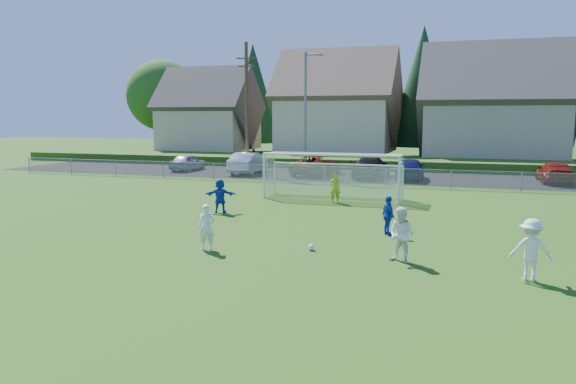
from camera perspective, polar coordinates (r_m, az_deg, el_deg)
name	(u,v)px	position (r m, az deg, el deg)	size (l,w,h in m)	color
ground	(199,279)	(15.93, -9.00, -8.77)	(160.00, 160.00, 0.00)	#193D0C
asphalt_lot	(369,176)	(41.92, 8.24, 1.58)	(60.00, 60.00, 0.00)	black
grass_embankment	(384,163)	(49.25, 9.73, 2.94)	(70.00, 6.00, 0.80)	#1E420F
soccer_ball	(311,247)	(18.97, 2.38, -5.63)	(0.22, 0.22, 0.22)	white
player_white_a	(207,227)	(19.07, -8.27, -3.58)	(0.57, 0.37, 1.55)	white
player_white_b	(402,235)	(17.65, 11.48, -4.30)	(0.84, 0.65, 1.72)	white
player_white_c	(531,250)	(16.81, 23.44, -5.41)	(1.11, 0.64, 1.73)	white
player_blue_a	(388,216)	(21.53, 10.15, -2.38)	(0.88, 0.37, 1.50)	#1235B0
player_blue_b	(220,196)	(26.29, -6.91, -0.38)	(1.47, 0.47, 1.58)	#1235B0
goalkeeper	(335,188)	(29.13, 4.80, 0.39)	(0.55, 0.36, 1.52)	#AEC417
car_a	(188,162)	(46.69, -10.17, 3.00)	(1.60, 3.98, 1.36)	#999AA0
car_b	(248,163)	(43.61, -4.06, 2.96)	(1.73, 4.97, 1.64)	silver
car_c	(317,165)	(42.39, 2.92, 2.73)	(2.49, 5.40, 1.50)	#5C180A
car_d	(371,167)	(41.14, 8.44, 2.50)	(2.09, 5.14, 1.49)	black
car_e	(410,169)	(40.29, 12.27, 2.34)	(1.84, 4.59, 1.56)	#141647
car_g	(555,173)	(41.53, 25.49, 1.80)	(1.96, 4.82, 1.40)	maroon
soccer_goal	(334,169)	(30.58, 4.65, 2.38)	(7.42, 1.90, 2.50)	white
chainlink_fence	(355,176)	(36.47, 6.79, 1.66)	(52.06, 0.06, 1.20)	gray
streetlight	(306,110)	(41.20, 1.85, 8.28)	(1.38, 0.18, 9.00)	slate
utility_pole	(247,107)	(43.81, -4.22, 8.64)	(1.60, 0.26, 10.00)	#473321
houses_row	(418,85)	(56.34, 13.04, 10.51)	(53.90, 11.45, 13.27)	tan
tree_row	(414,92)	(62.64, 12.67, 9.85)	(65.98, 12.36, 13.80)	#382616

